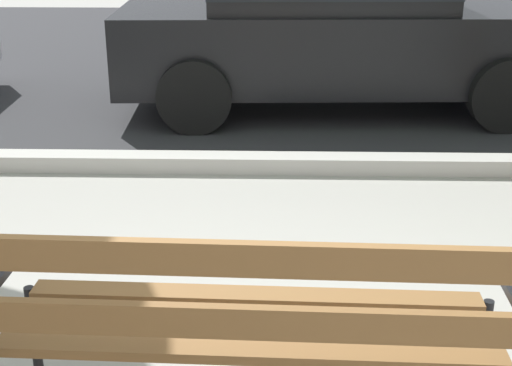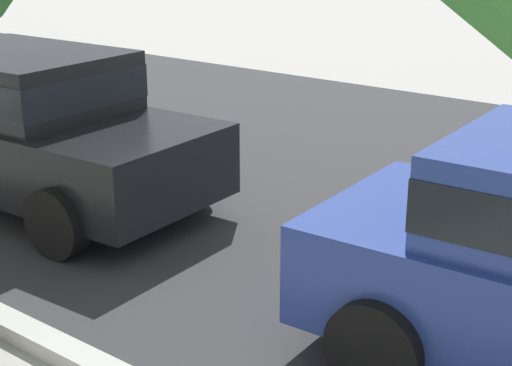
{
  "view_description": "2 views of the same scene",
  "coord_description": "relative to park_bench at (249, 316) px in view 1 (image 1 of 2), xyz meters",
  "views": [
    {
      "loc": [
        0.19,
        -2.1,
        1.83
      ],
      "look_at": [
        0.11,
        0.7,
        0.75
      ],
      "focal_mm": 50.44,
      "sensor_mm": 36.0,
      "label": 1
    },
    {
      "loc": [
        7.33,
        0.1,
        2.83
      ],
      "look_at": [
        3.73,
        4.76,
        0.8
      ],
      "focal_mm": 54.14,
      "sensor_mm": 36.0,
      "label": 2
    }
  ],
  "objects": [
    {
      "name": "park_bench",
      "position": [
        0.0,
        0.0,
        0.0
      ],
      "size": [
        1.82,
        0.59,
        0.95
      ],
      "color": "brown",
      "rests_on": "ground"
    },
    {
      "name": "curb_stone",
      "position": [
        -0.11,
        2.91,
        -0.48
      ],
      "size": [
        60.0,
        0.2,
        0.12
      ],
      "primitive_type": "cube",
      "color": "#B2AFA8",
      "rests_on": "ground"
    },
    {
      "name": "street_surface",
      "position": [
        -0.11,
        7.51,
        -0.54
      ],
      "size": [
        60.0,
        9.0,
        0.01
      ],
      "primitive_type": "cube",
      "color": "#2D2D30",
      "rests_on": "ground"
    },
    {
      "name": "parked_car_black",
      "position": [
        0.63,
        4.77,
        0.3
      ],
      "size": [
        4.17,
        2.06,
        1.56
      ],
      "color": "black",
      "rests_on": "ground"
    }
  ]
}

